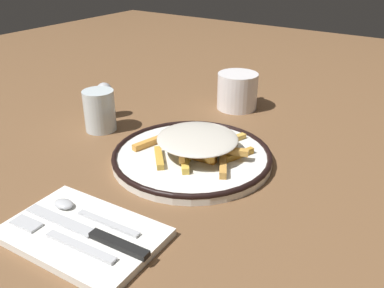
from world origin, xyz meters
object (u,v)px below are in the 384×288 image
(fries_heap, at_px, (198,142))
(napkin, at_px, (85,235))
(knife, at_px, (95,234))
(salt_shaker, at_px, (105,100))
(spoon, at_px, (81,211))
(plate, at_px, (192,156))
(water_glass, at_px, (100,111))
(fork, at_px, (61,238))
(coffee_mug, at_px, (238,91))

(fries_heap, xyz_separation_m, napkin, (-0.27, 0.00, -0.03))
(knife, distance_m, salt_shaker, 0.45)
(napkin, distance_m, salt_shaker, 0.44)
(fries_heap, relative_size, spoon, 1.41)
(plate, distance_m, spoon, 0.24)
(plate, height_order, fries_heap, fries_heap)
(napkin, bearing_deg, water_glass, 41.93)
(fork, distance_m, coffee_mug, 0.58)
(fork, bearing_deg, fries_heap, -3.15)
(coffee_mug, relative_size, salt_shaker, 1.52)
(fork, height_order, spoon, spoon)
(knife, distance_m, water_glass, 0.38)
(salt_shaker, bearing_deg, coffee_mug, -45.39)
(fork, distance_m, knife, 0.04)
(fork, height_order, knife, knife)
(fries_heap, height_order, salt_shaker, salt_shaker)
(fries_heap, relative_size, salt_shaker, 2.68)
(salt_shaker, bearing_deg, fork, -142.63)
(fork, bearing_deg, spoon, 22.52)
(fries_heap, xyz_separation_m, fork, (-0.30, 0.02, -0.02))
(water_glass, bearing_deg, fork, -142.39)
(salt_shaker, bearing_deg, spoon, -140.42)
(fork, xyz_separation_m, spoon, (0.05, 0.02, 0.00))
(coffee_mug, bearing_deg, salt_shaker, 134.61)
(fork, distance_m, salt_shaker, 0.45)
(knife, height_order, coffee_mug, coffee_mug)
(napkin, height_order, fork, fork)
(plate, distance_m, salt_shaker, 0.29)
(napkin, height_order, knife, knife)
(spoon, relative_size, salt_shaker, 1.90)
(water_glass, bearing_deg, napkin, -138.07)
(spoon, xyz_separation_m, salt_shaker, (0.30, 0.25, 0.02))
(spoon, bearing_deg, fries_heap, -9.07)
(knife, relative_size, salt_shaker, 2.63)
(plate, distance_m, fork, 0.29)
(knife, xyz_separation_m, coffee_mug, (0.54, 0.08, 0.03))
(spoon, bearing_deg, knife, -114.45)
(plate, distance_m, fries_heap, 0.03)
(fries_heap, xyz_separation_m, water_glass, (-0.00, 0.25, 0.01))
(salt_shaker, bearing_deg, fries_heap, -101.27)
(fries_heap, xyz_separation_m, salt_shaker, (0.06, 0.29, 0.00))
(fries_heap, relative_size, water_glass, 2.48)
(napkin, relative_size, salt_shaker, 2.65)
(fork, bearing_deg, knife, -45.76)
(plate, distance_m, napkin, 0.26)
(fork, xyz_separation_m, coffee_mug, (0.57, 0.05, 0.03))
(napkin, relative_size, knife, 1.01)
(fork, height_order, salt_shaker, salt_shaker)
(plate, bearing_deg, spoon, 172.57)
(coffee_mug, bearing_deg, fork, -174.67)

